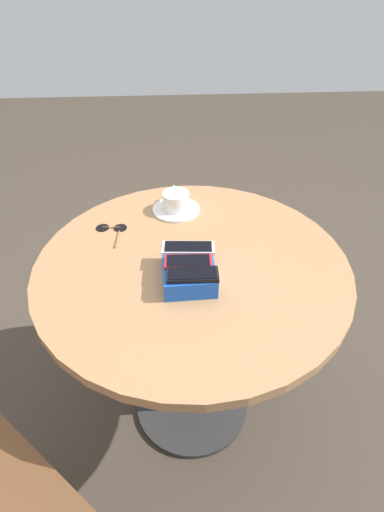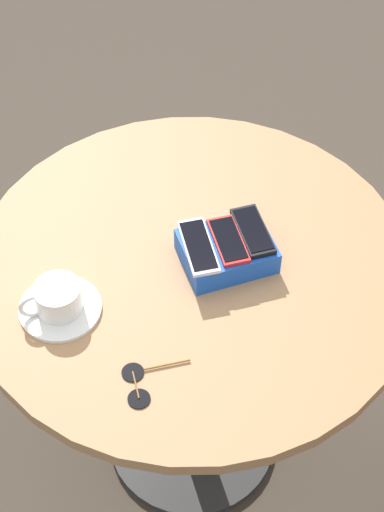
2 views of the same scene
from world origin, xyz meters
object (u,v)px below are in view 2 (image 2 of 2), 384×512
saucer (60,308)px  phone_red (228,240)px  coffee_cup (57,298)px  phone_white (198,246)px  round_table (192,305)px  sunglasses (140,383)px  phone_box (227,251)px  phone_black (253,231)px

saucer → phone_red: bearing=-176.3°
saucer → coffee_cup: 0.03m
phone_red → phone_white: size_ratio=0.86×
round_table → sunglasses: bearing=54.1°
phone_white → saucer: bearing=5.1°
phone_box → phone_black: 0.06m
phone_box → phone_white: 0.07m
phone_black → phone_white: phone_black is taller
phone_box → sunglasses: (0.24, 0.23, -0.02)m
phone_red → coffee_cup: (0.35, 0.02, -0.02)m
round_table → phone_black: 0.23m
saucer → coffee_cup: bearing=5.4°
coffee_cup → phone_red: bearing=-176.3°
phone_box → saucer: phone_box is taller
saucer → phone_white: bearing=-174.9°
phone_black → sunglasses: bearing=38.2°
phone_red → saucer: bearing=3.7°
saucer → sunglasses: bearing=116.2°
phone_red → coffee_cup: size_ratio=1.04×
phone_red → sunglasses: (0.24, 0.23, -0.06)m
phone_white → sunglasses: phone_white is taller
round_table → sunglasses: size_ratio=6.84×
saucer → coffee_cup: (0.00, 0.00, 0.03)m
phone_white → coffee_cup: 0.29m
phone_box → saucer: size_ratio=1.14×
round_table → saucer: (0.27, 0.04, 0.14)m
round_table → phone_black: phone_black is taller
phone_white → phone_black: bearing=-177.9°
round_table → sunglasses: sunglasses is taller
phone_black → coffee_cup: same height
phone_red → saucer: phone_red is taller
phone_white → saucer: (0.28, 0.03, -0.05)m
phone_black → phone_red: 0.05m
phone_white → coffee_cup: size_ratio=1.20×
phone_white → sunglasses: (0.18, 0.23, -0.06)m
coffee_cup → round_table: bearing=-172.5°
phone_black → saucer: phone_black is taller
phone_box → phone_black: size_ratio=1.36×
phone_black → sunglasses: size_ratio=1.01×
phone_black → saucer: bearing=4.3°
round_table → coffee_cup: size_ratio=7.36×
phone_red → coffee_cup: 0.35m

